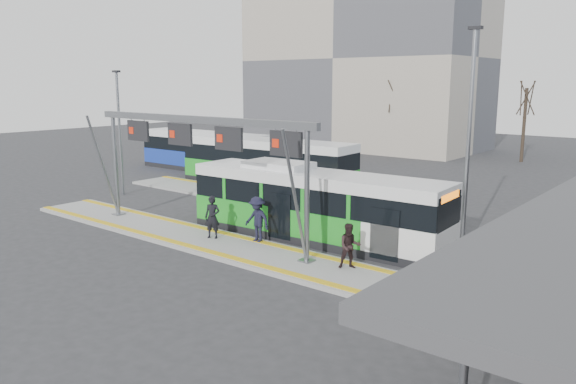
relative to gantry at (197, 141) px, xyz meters
The scene contains 18 objects.
ground 4.32m from the gantry, 36.20° to the right, with size 120.00×120.00×0.00m, color #2D2D30.
platform_main 4.25m from the gantry, 36.20° to the right, with size 22.00×3.00×0.15m, color gray.
platform_second 9.55m from the gantry, 115.25° to the left, with size 20.00×3.00×0.15m, color gray.
tactile_main 4.16m from the gantry, 36.20° to the right, with size 22.00×2.65×0.02m.
tactile_second 10.47m from the gantry, 112.32° to the left, with size 20.00×0.35×0.02m.
gantry is the anchor object (origin of this frame).
apartment_block 38.58m from the gantry, 110.90° to the left, with size 24.50×12.50×18.40m.
hero_bus 5.74m from the gantry, 37.89° to the left, with size 12.00×3.10×3.27m.
bg_bus_green 12.98m from the gantry, 118.03° to the left, with size 12.60×3.22×3.12m.
bg_bus_blue 19.80m from the gantry, 136.86° to the left, with size 11.50×2.81×2.98m.
passenger_a 3.32m from the gantry, ahead, with size 0.67×0.44×1.84m, color black.
passenger_b 8.23m from the gantry, ahead, with size 0.80×0.63×1.65m, color black.
passenger_c 4.22m from the gantry, 17.81° to the left, with size 1.24×0.71×1.92m, color black.
tree_left 31.07m from the gantry, 103.15° to the left, with size 1.40×1.40×7.19m.
tree_mid 33.98m from the gantry, 84.27° to the left, with size 1.40×1.40×7.11m.
tree_far 38.92m from the gantry, 124.40° to the left, with size 1.40×1.40×9.03m.
lamp_west 11.61m from the gantry, 161.49° to the left, with size 0.50×0.25×7.43m.
lamp_east 11.05m from the gantry, 27.11° to the left, with size 0.50×0.25×8.79m.
Camera 1 is at (17.67, -15.76, 6.76)m, focal length 35.00 mm.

